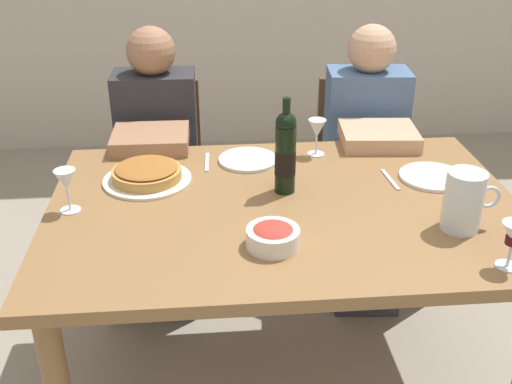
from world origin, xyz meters
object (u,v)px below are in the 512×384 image
(baked_tart, at_px, (147,174))
(wine_glass_centre, at_px, (317,130))
(salad_bowl, at_px, (273,236))
(wine_glass_left_diner, at_px, (66,182))
(diner_left, at_px, (157,163))
(water_pitcher, at_px, (463,204))
(dinner_plate_right_setting, at_px, (248,160))
(dinner_plate_left_setting, at_px, (433,177))
(dining_table, at_px, (284,229))
(diner_right, at_px, (368,159))
(chair_left, at_px, (162,165))
(chair_right, at_px, (356,162))
(wine_bottle, at_px, (285,153))

(baked_tart, height_order, wine_glass_centre, wine_glass_centre)
(salad_bowl, xyz_separation_m, wine_glass_left_diner, (-0.61, 0.26, 0.07))
(wine_glass_left_diner, height_order, diner_left, diner_left)
(water_pitcher, bearing_deg, dinner_plate_right_setting, 137.78)
(wine_glass_centre, xyz_separation_m, diner_left, (-0.62, 0.29, -0.24))
(water_pitcher, bearing_deg, salad_bowl, -174.68)
(dinner_plate_right_setting, bearing_deg, baked_tart, -159.35)
(wine_glass_left_diner, bearing_deg, dinner_plate_left_setting, 5.92)
(dining_table, height_order, baked_tart, baked_tart)
(dining_table, relative_size, dinner_plate_right_setting, 6.93)
(wine_glass_centre, bearing_deg, wine_glass_left_diner, -156.54)
(salad_bowl, relative_size, dinner_plate_right_setting, 0.70)
(dining_table, bearing_deg, salad_bowl, -105.16)
(dinner_plate_left_setting, bearing_deg, wine_glass_left_diner, -174.08)
(wine_glass_left_diner, height_order, dinner_plate_left_setting, wine_glass_left_diner)
(dining_table, xyz_separation_m, wine_glass_centre, (0.17, 0.38, 0.19))
(salad_bowl, distance_m, diner_right, 1.03)
(wine_glass_centre, distance_m, chair_left, 0.89)
(chair_right, bearing_deg, wine_bottle, 64.64)
(baked_tart, bearing_deg, wine_glass_left_diner, -139.78)
(water_pitcher, relative_size, chair_left, 0.21)
(wine_bottle, height_order, diner_right, diner_right)
(dining_table, distance_m, dinner_plate_left_setting, 0.56)
(salad_bowl, height_order, dinner_plate_left_setting, salad_bowl)
(wine_glass_centre, bearing_deg, chair_left, 139.25)
(dinner_plate_right_setting, bearing_deg, chair_right, 43.83)
(diner_right, bearing_deg, chair_left, -12.90)
(chair_left, relative_size, chair_right, 1.00)
(dining_table, bearing_deg, chair_left, 116.27)
(dining_table, distance_m, dinner_plate_right_setting, 0.36)
(dinner_plate_right_setting, relative_size, chair_left, 0.25)
(chair_left, bearing_deg, dining_table, 117.07)
(diner_left, bearing_deg, dining_table, 124.66)
(dining_table, xyz_separation_m, water_pitcher, (0.50, -0.19, 0.17))
(dining_table, distance_m, diner_left, 0.81)
(diner_right, bearing_deg, baked_tart, 30.12)
(baked_tart, distance_m, chair_left, 0.76)
(salad_bowl, bearing_deg, chair_left, 108.32)
(salad_bowl, bearing_deg, dinner_plate_left_setting, 32.76)
(dinner_plate_right_setting, bearing_deg, wine_glass_left_diner, -150.83)
(baked_tart, height_order, chair_left, chair_left)
(wine_bottle, bearing_deg, salad_bowl, -102.94)
(wine_glass_left_diner, bearing_deg, wine_glass_centre, 23.46)
(chair_left, bearing_deg, chair_right, 178.00)
(wine_glass_left_diner, xyz_separation_m, diner_right, (1.11, 0.61, -0.24))
(wine_glass_centre, xyz_separation_m, chair_left, (-0.62, 0.53, -0.36))
(chair_left, bearing_deg, water_pitcher, 131.37)
(salad_bowl, distance_m, diner_left, 1.01)
(dining_table, distance_m, diner_right, 0.77)
(wine_glass_left_diner, bearing_deg, dining_table, -1.30)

